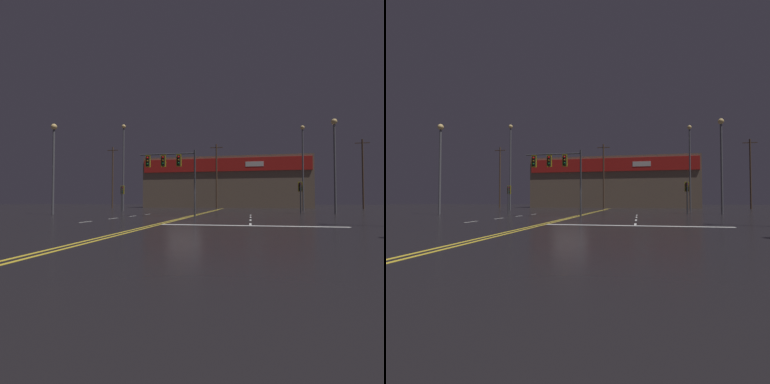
# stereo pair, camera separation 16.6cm
# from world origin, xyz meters

# --- Properties ---
(ground_plane) EXTENTS (200.00, 200.00, 0.00)m
(ground_plane) POSITION_xyz_m (0.00, 0.00, 0.00)
(ground_plane) COLOR black
(road_markings) EXTENTS (14.22, 60.00, 0.01)m
(road_markings) POSITION_xyz_m (0.91, -1.21, 0.00)
(road_markings) COLOR gold
(road_markings) RESTS_ON ground
(traffic_signal_median) EXTENTS (4.65, 0.36, 5.32)m
(traffic_signal_median) POSITION_xyz_m (-1.57, 1.80, 4.16)
(traffic_signal_median) COLOR #38383D
(traffic_signal_median) RESTS_ON ground
(traffic_signal_corner_northwest) EXTENTS (0.42, 0.36, 3.05)m
(traffic_signal_corner_northwest) POSITION_xyz_m (-9.73, 10.63, 2.23)
(traffic_signal_corner_northwest) COLOR #38383D
(traffic_signal_corner_northwest) RESTS_ON ground
(traffic_signal_corner_northeast) EXTENTS (0.42, 0.36, 3.20)m
(traffic_signal_corner_northeast) POSITION_xyz_m (9.72, 10.11, 2.35)
(traffic_signal_corner_northeast) COLOR #38383D
(traffic_signal_corner_northeast) RESTS_ON ground
(streetlight_near_left) EXTENTS (0.56, 0.56, 11.60)m
(streetlight_near_left) POSITION_xyz_m (11.79, 21.12, 7.20)
(streetlight_near_left) COLOR #59595E
(streetlight_near_left) RESTS_ON ground
(streetlight_near_right) EXTENTS (0.56, 0.56, 9.25)m
(streetlight_near_right) POSITION_xyz_m (12.81, 9.36, 5.92)
(streetlight_near_right) COLOR #59595E
(streetlight_near_right) RESTS_ON ground
(streetlight_median_approach) EXTENTS (0.56, 0.56, 12.00)m
(streetlight_median_approach) POSITION_xyz_m (-12.60, 17.35, 7.41)
(streetlight_median_approach) COLOR #59595E
(streetlight_median_approach) RESTS_ON ground
(streetlight_far_left) EXTENTS (0.56, 0.56, 8.55)m
(streetlight_far_left) POSITION_xyz_m (-13.42, 3.43, 5.54)
(streetlight_far_left) COLOR #59595E
(streetlight_far_left) RESTS_ON ground
(building_backdrop) EXTENTS (31.40, 10.23, 9.66)m
(building_backdrop) POSITION_xyz_m (0.00, 38.30, 4.85)
(building_backdrop) COLOR #7A6651
(building_backdrop) RESTS_ON ground
(utility_pole_row) EXTENTS (45.70, 0.26, 11.56)m
(utility_pole_row) POSITION_xyz_m (0.05, 31.03, 5.91)
(utility_pole_row) COLOR #4C3828
(utility_pole_row) RESTS_ON ground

